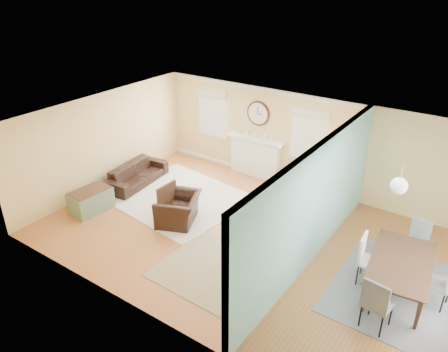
{
  "coord_description": "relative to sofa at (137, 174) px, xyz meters",
  "views": [
    {
      "loc": [
        4.3,
        -7.04,
        5.59
      ],
      "look_at": [
        -0.8,
        0.3,
        1.2
      ],
      "focal_mm": 35.0,
      "sensor_mm": 36.0,
      "label": 1
    }
  ],
  "objects": [
    {
      "name": "partition",
      "position": [
        5.43,
        -0.25,
        1.07
      ],
      "size": [
        0.17,
        6.0,
        2.6
      ],
      "color": "#E3B66C",
      "rests_on": "ground"
    },
    {
      "name": "wall_back",
      "position": [
        3.91,
        2.47,
        1.01
      ],
      "size": [
        9.0,
        0.02,
        2.6
      ],
      "primitive_type": "cube",
      "color": "#E3B66C",
      "rests_on": "ground"
    },
    {
      "name": "fireplace",
      "position": [
        2.41,
        2.35,
        0.31
      ],
      "size": [
        1.7,
        0.3,
        1.17
      ],
      "color": "white",
      "rests_on": "ground"
    },
    {
      "name": "window_right",
      "position": [
        3.96,
        2.42,
        1.37
      ],
      "size": [
        1.05,
        0.13,
        1.42
      ],
      "color": "white",
      "rests_on": "wall_back"
    },
    {
      "name": "dining_chair_e",
      "position": [
        7.86,
        -0.39,
        0.27
      ],
      "size": [
        0.46,
        0.46,
        0.94
      ],
      "color": "slate",
      "rests_on": "floor"
    },
    {
      "name": "ceiling",
      "position": [
        3.91,
        -0.53,
        2.31
      ],
      "size": [
        9.0,
        6.0,
        0.02
      ],
      "primitive_type": "cube",
      "color": "white",
      "rests_on": "wall_back"
    },
    {
      "name": "dining_table",
      "position": [
        7.23,
        -0.41,
        0.05
      ],
      "size": [
        1.28,
        2.02,
        0.67
      ],
      "primitive_type": "imported",
      "rotation": [
        0.0,
        0.0,
        1.69
      ],
      "color": "#4A2F1E",
      "rests_on": "floor"
    },
    {
      "name": "eames_chair",
      "position": [
        2.25,
        -0.87,
        0.06
      ],
      "size": [
        1.27,
        1.34,
        0.69
      ],
      "primitive_type": "imported",
      "rotation": [
        0.0,
        0.0,
        -1.16
      ],
      "color": "black",
      "rests_on": "floor"
    },
    {
      "name": "wall_front",
      "position": [
        3.91,
        -3.53,
        1.01
      ],
      "size": [
        9.0,
        0.02,
        2.6
      ],
      "primitive_type": "cube",
      "color": "#E3B66C",
      "rests_on": "ground"
    },
    {
      "name": "rug_jute",
      "position": [
        4.19,
        -1.87,
        -0.28
      ],
      "size": [
        2.5,
        2.07,
        0.01
      ],
      "primitive_type": "cube",
      "rotation": [
        0.0,
        0.0,
        -0.03
      ],
      "color": "tan",
      "rests_on": "floor"
    },
    {
      "name": "rug_grey",
      "position": [
        7.23,
        -0.41,
        -0.28
      ],
      "size": [
        2.25,
        2.81,
        0.01
      ],
      "primitive_type": "cube",
      "color": "slate",
      "rests_on": "floor"
    },
    {
      "name": "window_left",
      "position": [
        0.86,
        2.42,
        1.37
      ],
      "size": [
        1.05,
        0.13,
        1.42
      ],
      "color": "white",
      "rests_on": "wall_back"
    },
    {
      "name": "dining_chair_n",
      "position": [
        7.19,
        0.73,
        0.26
      ],
      "size": [
        0.5,
        0.5,
        0.93
      ],
      "color": "slate",
      "rests_on": "floor"
    },
    {
      "name": "credenza",
      "position": [
        5.08,
        0.46,
        0.11
      ],
      "size": [
        0.51,
        1.5,
        0.8
      ],
      "color": "olive",
      "rests_on": "floor"
    },
    {
      "name": "tv",
      "position": [
        5.06,
        0.46,
        0.85
      ],
      "size": [
        0.22,
        1.18,
        0.67
      ],
      "primitive_type": "imported",
      "rotation": [
        0.0,
        0.0,
        1.63
      ],
      "color": "black",
      "rests_on": "credenza"
    },
    {
      "name": "wall_left",
      "position": [
        -0.59,
        -0.53,
        1.01
      ],
      "size": [
        0.02,
        6.0,
        2.6
      ],
      "primitive_type": "cube",
      "color": "#E3B66C",
      "rests_on": "ground"
    },
    {
      "name": "garden_stool",
      "position": [
        5.09,
        -0.48,
        -0.04
      ],
      "size": [
        0.33,
        0.33,
        0.48
      ],
      "primitive_type": "cylinder",
      "color": "white",
      "rests_on": "floor"
    },
    {
      "name": "sofa",
      "position": [
        0.0,
        0.0,
        0.0
      ],
      "size": [
        0.97,
        2.03,
        0.57
      ],
      "primitive_type": "imported",
      "rotation": [
        0.0,
        0.0,
        1.68
      ],
      "color": "black",
      "rests_on": "floor"
    },
    {
      "name": "dining_chair_w",
      "position": [
        6.68,
        -0.49,
        0.31
      ],
      "size": [
        0.49,
        0.49,
        1.02
      ],
      "color": "white",
      "rests_on": "floor"
    },
    {
      "name": "floor",
      "position": [
        3.91,
        -0.53,
        -0.29
      ],
      "size": [
        9.0,
        9.0,
        0.0
      ],
      "primitive_type": "plane",
      "color": "#A55D26",
      "rests_on": "ground"
    },
    {
      "name": "wall_clock",
      "position": [
        2.41,
        2.43,
        1.56
      ],
      "size": [
        0.7,
        0.07,
        0.7
      ],
      "color": "#4A2F1E",
      "rests_on": "wall_back"
    },
    {
      "name": "pendant",
      "position": [
        6.91,
        -0.53,
        1.91
      ],
      "size": [
        0.3,
        0.3,
        0.55
      ],
      "color": "gold",
      "rests_on": "ceiling"
    },
    {
      "name": "dining_chair_s",
      "position": [
        7.14,
        -1.54,
        0.32
      ],
      "size": [
        0.51,
        0.51,
        1.03
      ],
      "color": "slate",
      "rests_on": "floor"
    },
    {
      "name": "trunk",
      "position": [
        0.13,
        -1.71,
        -0.0
      ],
      "size": [
        0.68,
        1.04,
        0.57
      ],
      "color": "slate",
      "rests_on": "floor"
    },
    {
      "name": "potted_plant",
      "position": [
        5.09,
        -0.48,
        0.42
      ],
      "size": [
        0.37,
        0.41,
        0.44
      ],
      "primitive_type": "imported",
      "rotation": [
        0.0,
        0.0,
        4.65
      ],
      "color": "#337F33",
      "rests_on": "garden_stool"
    },
    {
      "name": "green_chair",
      "position": [
        4.16,
        1.7,
        0.02
      ],
      "size": [
        0.78,
        0.79,
        0.61
      ],
      "primitive_type": "imported",
      "rotation": [
        0.0,
        0.0,
        2.93
      ],
      "color": "#1F7D68",
      "rests_on": "floor"
    },
    {
      "name": "rug_cream",
      "position": [
        1.5,
        0.0,
        -0.28
      ],
      "size": [
        3.6,
        3.22,
        0.02
      ],
      "primitive_type": "cube",
      "rotation": [
        0.0,
        0.0,
        -0.12
      ],
      "color": "beige",
      "rests_on": "floor"
    }
  ]
}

